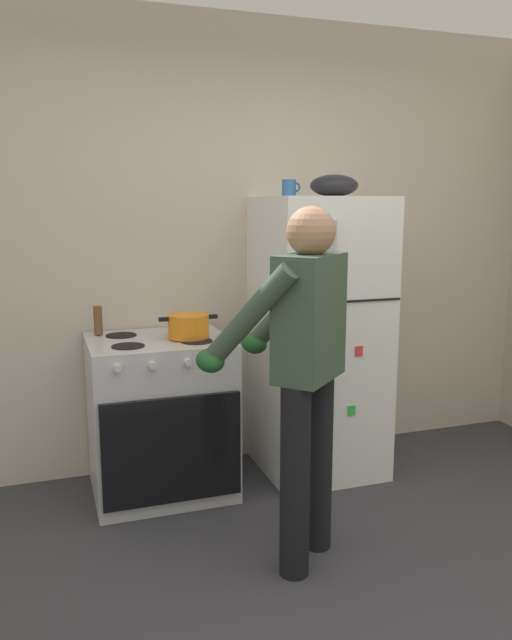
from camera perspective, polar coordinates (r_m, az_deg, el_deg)
kitchen_wall_back at (r=3.89m, az=-3.20°, el=6.66°), size 6.00×0.10×2.70m
refrigerator at (r=3.78m, az=5.69°, el=-1.53°), size 0.68×0.72×1.65m
stove_range at (r=3.60m, az=-8.63°, el=-8.62°), size 0.76×0.67×0.89m
person_cook at (r=2.75m, az=4.14°, el=-3.30°), size 0.67×0.70×1.60m
red_pot at (r=3.46m, az=-6.13°, el=-0.54°), size 0.32×0.22×0.13m
coffee_mug at (r=3.68m, az=3.04°, el=11.85°), size 0.11×0.08×0.10m
pepper_mill at (r=3.63m, az=-14.12°, el=-0.03°), size 0.05×0.05×0.16m
mixing_bowl at (r=3.74m, az=7.08°, el=11.99°), size 0.28×0.28×0.13m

